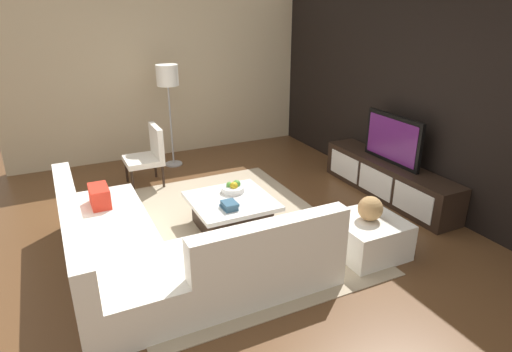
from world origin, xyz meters
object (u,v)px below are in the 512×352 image
object	(u,v)px
media_console	(388,179)
sectional_couch	(163,252)
accent_chair_near	(149,152)
book_stack	(229,205)
floor_lamp	(168,81)
fruit_bowl	(233,188)
coffee_table	(231,213)
decorative_ball	(370,209)
ottoman	(367,236)
television	(393,139)

from	to	relation	value
media_console	sectional_couch	distance (m)	3.32
accent_chair_near	sectional_couch	bearing A→B (deg)	-1.00
media_console	book_stack	size ratio (longest dim) A/B	10.35
accent_chair_near	floor_lamp	bearing A→B (deg)	150.51
floor_lamp	book_stack	distance (m)	2.82
floor_lamp	fruit_bowl	distance (m)	2.44
floor_lamp	accent_chair_near	bearing A→B (deg)	-38.96
sectional_couch	coffee_table	xyz separation A→B (m)	(-0.62, 0.98, -0.08)
fruit_bowl	decorative_ball	distance (m)	1.66
coffee_table	decorative_ball	world-z (taller)	decorative_ball
coffee_table	book_stack	xyz separation A→B (m)	(0.22, -0.12, 0.22)
coffee_table	ottoman	size ratio (longest dim) A/B	1.33
sectional_couch	decorative_ball	world-z (taller)	sectional_couch
decorative_ball	book_stack	distance (m)	1.52
coffee_table	book_stack	world-z (taller)	book_stack
sectional_couch	floor_lamp	bearing A→B (deg)	162.44
fruit_bowl	coffee_table	bearing A→B (deg)	-30.13
television	accent_chair_near	distance (m)	3.42
media_console	television	bearing A→B (deg)	90.00
floor_lamp	media_console	bearing A→B (deg)	42.48
decorative_ball	coffee_table	bearing A→B (deg)	-136.53
ottoman	book_stack	bearing A→B (deg)	-127.46
media_console	ottoman	xyz separation A→B (m)	(1.05, -1.21, -0.05)
television	coffee_table	world-z (taller)	television
media_console	decorative_ball	world-z (taller)	decorative_ball
accent_chair_near	floor_lamp	size ratio (longest dim) A/B	0.53
media_console	television	distance (m)	0.58
fruit_bowl	decorative_ball	world-z (taller)	decorative_ball
coffee_table	fruit_bowl	size ratio (longest dim) A/B	3.32
media_console	sectional_couch	xyz separation A→B (m)	(0.52, -3.27, 0.03)
sectional_couch	fruit_bowl	bearing A→B (deg)	126.38
sectional_couch	ottoman	size ratio (longest dim) A/B	3.46
sectional_couch	decorative_ball	distance (m)	2.15
television	sectional_couch	xyz separation A→B (m)	(0.52, -3.27, -0.55)
coffee_table	floor_lamp	bearing A→B (deg)	-179.64
floor_lamp	ottoman	size ratio (longest dim) A/B	2.33
media_console	floor_lamp	xyz separation A→B (m)	(-2.52, -2.31, 1.13)
book_stack	media_console	bearing A→B (deg)	92.96
television	ottoman	size ratio (longest dim) A/B	1.42
accent_chair_near	fruit_bowl	world-z (taller)	accent_chair_near
coffee_table	ottoman	bearing A→B (deg)	43.47
television	decorative_ball	size ratio (longest dim) A/B	3.82
book_stack	coffee_table	bearing A→B (deg)	152.59
sectional_couch	fruit_bowl	size ratio (longest dim) A/B	8.66
television	book_stack	bearing A→B (deg)	-87.04
coffee_table	decorative_ball	xyz separation A→B (m)	(1.15, 1.09, 0.33)
sectional_couch	book_stack	distance (m)	0.96
sectional_couch	accent_chair_near	distance (m)	2.45
sectional_couch	fruit_bowl	xyz separation A→B (m)	(-0.80, 1.08, 0.15)
television	fruit_bowl	size ratio (longest dim) A/B	3.56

